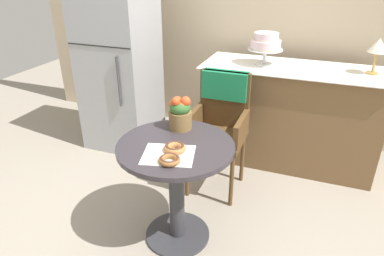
# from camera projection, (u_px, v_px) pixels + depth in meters

# --- Properties ---
(ground_plane) EXTENTS (8.00, 8.00, 0.00)m
(ground_plane) POSITION_uv_depth(u_px,v_px,m) (178.00, 235.00, 2.38)
(ground_plane) COLOR gray
(back_wall) EXTENTS (4.80, 0.10, 2.70)m
(back_wall) POSITION_uv_depth(u_px,v_px,m) (248.00, 2.00, 3.34)
(back_wall) COLOR #C1AD8E
(back_wall) RESTS_ON ground
(cafe_table) EXTENTS (0.72, 0.72, 0.72)m
(cafe_table) POSITION_uv_depth(u_px,v_px,m) (176.00, 174.00, 2.15)
(cafe_table) COLOR #332D33
(cafe_table) RESTS_ON ground
(wicker_chair) EXTENTS (0.42, 0.45, 0.95)m
(wicker_chair) POSITION_uv_depth(u_px,v_px,m) (221.00, 113.00, 2.68)
(wicker_chair) COLOR brown
(wicker_chair) RESTS_ON ground
(paper_napkin) EXTENTS (0.34, 0.31, 0.00)m
(paper_napkin) POSITION_uv_depth(u_px,v_px,m) (168.00, 155.00, 1.95)
(paper_napkin) COLOR white
(paper_napkin) RESTS_ON cafe_table
(donut_front) EXTENTS (0.13, 0.13, 0.04)m
(donut_front) POSITION_uv_depth(u_px,v_px,m) (175.00, 148.00, 1.98)
(donut_front) COLOR #AD7542
(donut_front) RESTS_ON cafe_table
(donut_mid) EXTENTS (0.12, 0.12, 0.04)m
(donut_mid) POSITION_uv_depth(u_px,v_px,m) (169.00, 160.00, 1.87)
(donut_mid) COLOR #936033
(donut_mid) RESTS_ON cafe_table
(flower_vase) EXTENTS (0.15, 0.15, 0.23)m
(flower_vase) POSITION_uv_depth(u_px,v_px,m) (180.00, 112.00, 2.21)
(flower_vase) COLOR brown
(flower_vase) RESTS_ON cafe_table
(display_counter) EXTENTS (1.56, 0.62, 0.90)m
(display_counter) POSITION_uv_depth(u_px,v_px,m) (288.00, 115.00, 3.10)
(display_counter) COLOR brown
(display_counter) RESTS_ON ground
(tiered_cake_stand) EXTENTS (0.30, 0.30, 0.27)m
(tiered_cake_stand) POSITION_uv_depth(u_px,v_px,m) (266.00, 43.00, 2.90)
(tiered_cake_stand) COLOR silver
(tiered_cake_stand) RESTS_ON display_counter
(table_lamp) EXTENTS (0.15, 0.15, 0.28)m
(table_lamp) POSITION_uv_depth(u_px,v_px,m) (378.00, 47.00, 2.64)
(table_lamp) COLOR #B28C47
(table_lamp) RESTS_ON display_counter
(refrigerator) EXTENTS (0.64, 0.63, 1.70)m
(refrigerator) POSITION_uv_depth(u_px,v_px,m) (119.00, 62.00, 3.26)
(refrigerator) COLOR #9EA0A5
(refrigerator) RESTS_ON ground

